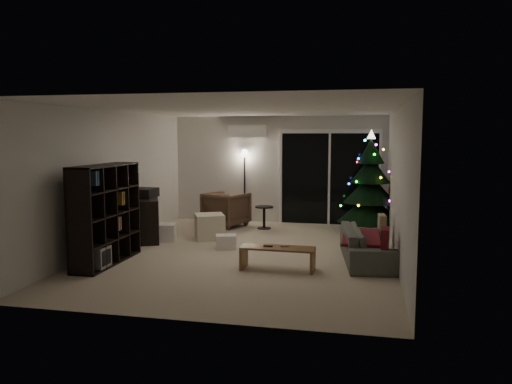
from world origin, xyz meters
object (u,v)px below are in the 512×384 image
(armchair, at_px, (226,209))
(christmas_tree, at_px, (370,182))
(media_cabinet, at_px, (145,218))
(bookshelf, at_px, (95,214))
(coffee_table, at_px, (278,258))
(sofa, at_px, (367,245))

(armchair, distance_m, christmas_tree, 3.24)
(media_cabinet, bearing_deg, armchair, 30.15)
(christmas_tree, bearing_deg, media_cabinet, -160.53)
(bookshelf, height_order, coffee_table, bookshelf)
(media_cabinet, xyz_separation_m, coffee_table, (2.96, -1.71, -0.24))
(media_cabinet, xyz_separation_m, armchair, (1.20, 1.69, -0.03))
(armchair, bearing_deg, christmas_tree, -160.45)
(coffee_table, relative_size, christmas_tree, 0.52)
(bookshelf, distance_m, christmas_tree, 5.55)
(armchair, bearing_deg, sofa, 162.51)
(bookshelf, height_order, sofa, bookshelf)
(bookshelf, xyz_separation_m, armchair, (1.20, 3.57, -0.41))
(media_cabinet, distance_m, sofa, 4.39)
(armchair, distance_m, sofa, 4.04)
(media_cabinet, bearing_deg, coffee_table, -54.57)
(armchair, height_order, coffee_table, armchair)
(armchair, height_order, christmas_tree, christmas_tree)
(armchair, relative_size, christmas_tree, 0.40)
(bookshelf, height_order, armchair, bookshelf)
(bookshelf, xyz_separation_m, media_cabinet, (0.00, 1.88, -0.38))
(bookshelf, xyz_separation_m, sofa, (4.30, 0.99, -0.52))
(armchair, xyz_separation_m, christmas_tree, (3.16, -0.15, 0.69))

